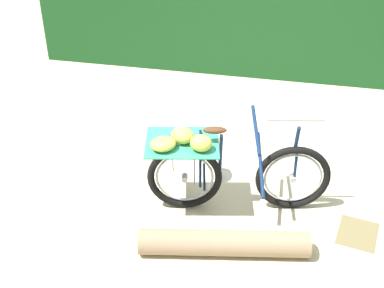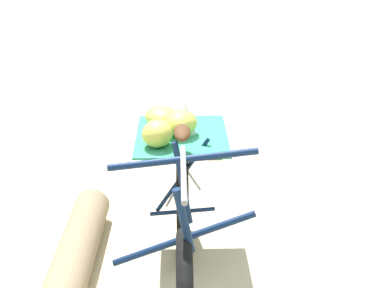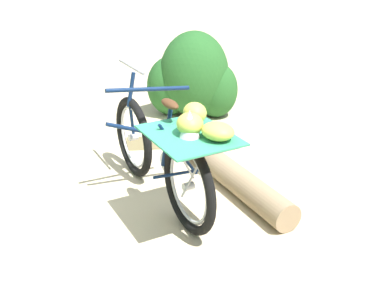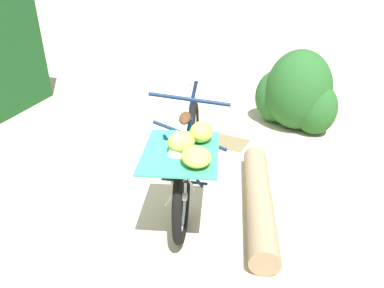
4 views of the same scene
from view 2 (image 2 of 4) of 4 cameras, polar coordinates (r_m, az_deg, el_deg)
The scene contains 2 objects.
bicycle at distance 3.02m, azimuth -1.16°, elevation -6.99°, with size 0.99×1.76×1.03m.
fallen_log at distance 3.30m, azimuth -12.37°, elevation -12.43°, with size 0.23×0.23×1.53m, color #937A5B.
Camera 2 is at (-0.66, 2.28, 1.97)m, focal length 51.59 mm.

